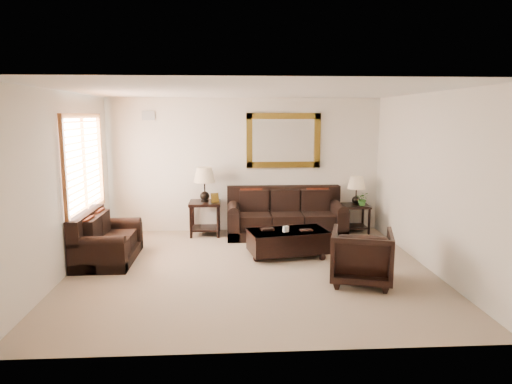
{
  "coord_description": "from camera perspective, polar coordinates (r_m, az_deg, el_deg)",
  "views": [
    {
      "loc": [
        -0.32,
        -6.74,
        2.34
      ],
      "look_at": [
        0.12,
        0.6,
        1.11
      ],
      "focal_mm": 32.0,
      "sensor_mm": 36.0,
      "label": 1
    }
  ],
  "objects": [
    {
      "name": "sofa",
      "position": [
        9.08,
        3.67,
        -3.27
      ],
      "size": [
        2.3,
        0.99,
        0.94
      ],
      "color": "black",
      "rests_on": "room"
    },
    {
      "name": "mirror",
      "position": [
        9.28,
        3.45,
        6.44
      ],
      "size": [
        1.5,
        0.06,
        1.1
      ],
      "color": "#472B0E",
      "rests_on": "room"
    },
    {
      "name": "loveseat",
      "position": [
        7.87,
        -18.38,
        -6.06
      ],
      "size": [
        0.85,
        1.44,
        0.81
      ],
      "rotation": [
        0.0,
        0.0,
        1.57
      ],
      "color": "black",
      "rests_on": "room"
    },
    {
      "name": "window",
      "position": [
        8.04,
        -20.64,
        3.23
      ],
      "size": [
        0.07,
        1.96,
        1.66
      ],
      "color": "white",
      "rests_on": "room"
    },
    {
      "name": "end_table_right",
      "position": [
        9.43,
        12.4,
        -0.49
      ],
      "size": [
        0.52,
        0.52,
        1.14
      ],
      "color": "black",
      "rests_on": "room"
    },
    {
      "name": "end_table_left",
      "position": [
        9.02,
        -6.42,
        0.11
      ],
      "size": [
        0.61,
        0.61,
        1.35
      ],
      "color": "black",
      "rests_on": "room"
    },
    {
      "name": "armchair",
      "position": [
        6.65,
        13.06,
        -7.52
      ],
      "size": [
        1.01,
        0.97,
        0.85
      ],
      "primitive_type": "imported",
      "rotation": [
        0.0,
        0.0,
        2.86
      ],
      "color": "black",
      "rests_on": "floor"
    },
    {
      "name": "room",
      "position": [
        6.82,
        -0.69,
        1.12
      ],
      "size": [
        5.51,
        5.01,
        2.71
      ],
      "color": "gray",
      "rests_on": "ground"
    },
    {
      "name": "air_vent",
      "position": [
        9.35,
        -13.31,
        9.29
      ],
      "size": [
        0.25,
        0.02,
        0.18
      ],
      "primitive_type": "cube",
      "color": "#999999",
      "rests_on": "room"
    },
    {
      "name": "potted_plant",
      "position": [
        9.39,
        13.2,
        -1.01
      ],
      "size": [
        0.33,
        0.34,
        0.21
      ],
      "primitive_type": "imported",
      "rotation": [
        0.0,
        0.0,
        -0.36
      ],
      "color": "#28561D",
      "rests_on": "end_table_right"
    },
    {
      "name": "coffee_table",
      "position": [
        7.74,
        4.0,
        -6.01
      ],
      "size": [
        1.42,
        0.94,
        0.55
      ],
      "rotation": [
        0.0,
        0.0,
        0.19
      ],
      "color": "black",
      "rests_on": "room"
    }
  ]
}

